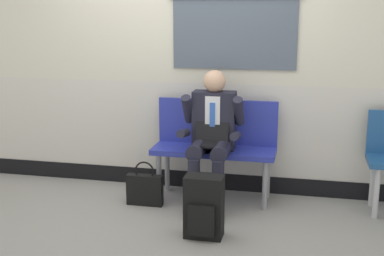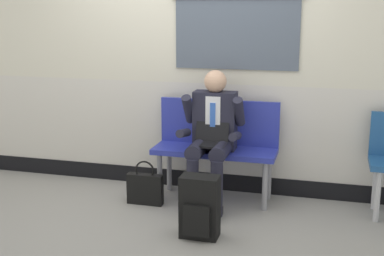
# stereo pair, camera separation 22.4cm
# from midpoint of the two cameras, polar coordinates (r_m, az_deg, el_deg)

# --- Properties ---
(ground_plane) EXTENTS (18.00, 18.00, 0.00)m
(ground_plane) POSITION_cam_midpoint_polar(r_m,az_deg,el_deg) (5.04, -3.23, -8.27)
(ground_plane) COLOR gray
(station_wall) EXTENTS (6.51, 0.17, 2.98)m
(station_wall) POSITION_cam_midpoint_polar(r_m,az_deg,el_deg) (5.25, -1.69, 9.23)
(station_wall) COLOR beige
(station_wall) RESTS_ON ground
(bench_with_person) EXTENTS (1.17, 0.42, 0.96)m
(bench_with_person) POSITION_cam_midpoint_polar(r_m,az_deg,el_deg) (5.06, 1.29, -1.43)
(bench_with_person) COLOR #28339E
(bench_with_person) RESTS_ON ground
(person_seated) EXTENTS (0.57, 0.70, 1.26)m
(person_seated) POSITION_cam_midpoint_polar(r_m,az_deg,el_deg) (4.84, 0.83, -0.70)
(person_seated) COLOR #1E1E2D
(person_seated) RESTS_ON ground
(backpack) EXTENTS (0.31, 0.22, 0.52)m
(backpack) POSITION_cam_midpoint_polar(r_m,az_deg,el_deg) (4.27, -0.23, -8.67)
(backpack) COLOR black
(backpack) RESTS_ON ground
(handbag) EXTENTS (0.34, 0.09, 0.43)m
(handbag) POSITION_cam_midpoint_polar(r_m,az_deg,el_deg) (5.00, -6.46, -6.61)
(handbag) COLOR black
(handbag) RESTS_ON ground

